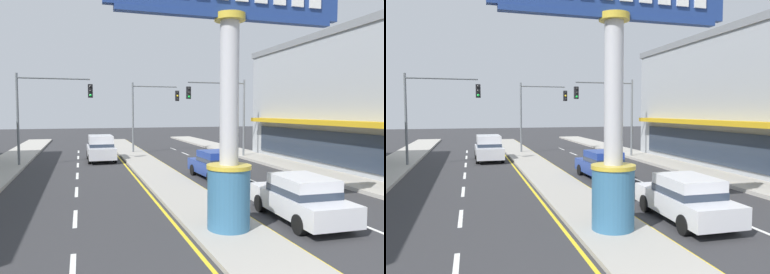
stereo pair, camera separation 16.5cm
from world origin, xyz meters
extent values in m
cube|color=#A39E93|center=(0.00, 18.00, 0.07)|extent=(2.35, 52.00, 0.14)
cube|color=#ADA89E|center=(9.14, 16.00, 0.09)|extent=(2.74, 60.00, 0.18)
cube|color=silver|center=(-4.48, 4.80, 0.00)|extent=(0.14, 2.20, 0.01)
cube|color=silver|center=(-4.48, 9.20, 0.00)|extent=(0.14, 2.20, 0.01)
cube|color=silver|center=(-4.48, 13.60, 0.00)|extent=(0.14, 2.20, 0.01)
cube|color=silver|center=(-4.48, 18.00, 0.00)|extent=(0.14, 2.20, 0.01)
cube|color=silver|center=(-4.48, 22.40, 0.00)|extent=(0.14, 2.20, 0.01)
cube|color=silver|center=(-4.48, 26.80, 0.00)|extent=(0.14, 2.20, 0.01)
cube|color=silver|center=(-4.48, 31.20, 0.00)|extent=(0.14, 2.20, 0.01)
cube|color=silver|center=(4.48, 9.20, 0.00)|extent=(0.14, 2.20, 0.01)
cube|color=silver|center=(4.48, 13.60, 0.00)|extent=(0.14, 2.20, 0.01)
cube|color=silver|center=(4.48, 18.00, 0.00)|extent=(0.14, 2.20, 0.01)
cube|color=silver|center=(4.48, 22.40, 0.00)|extent=(0.14, 2.20, 0.01)
cube|color=silver|center=(4.48, 26.80, 0.00)|extent=(0.14, 2.20, 0.01)
cube|color=silver|center=(4.48, 31.20, 0.00)|extent=(0.14, 2.20, 0.01)
cube|color=yellow|center=(-1.36, 18.00, 0.00)|extent=(0.12, 52.00, 0.01)
cube|color=yellow|center=(1.36, 18.00, 0.00)|extent=(0.12, 52.00, 0.01)
cylinder|color=#33668C|center=(0.00, 6.26, 1.06)|extent=(1.29, 1.29, 1.83)
cylinder|color=gold|center=(0.00, 6.26, 2.03)|extent=(1.35, 1.35, 0.12)
cylinder|color=#B7B7BC|center=(0.00, 6.26, 4.25)|extent=(0.57, 0.57, 4.55)
cylinder|color=gold|center=(0.00, 6.26, 6.42)|extent=(0.91, 0.91, 0.20)
cube|color=navy|center=(0.00, 6.26, 6.44)|extent=(6.66, 0.29, 0.16)
cube|color=gold|center=(9.75, 15.58, 3.02)|extent=(0.90, 16.55, 0.30)
cube|color=#283342|center=(10.16, 15.58, 1.50)|extent=(0.08, 15.97, 2.00)
cylinder|color=slate|center=(-8.18, 22.46, 3.10)|extent=(0.16, 0.16, 6.20)
cylinder|color=slate|center=(-5.87, 22.46, 5.90)|extent=(4.62, 0.12, 0.12)
cube|color=black|center=(-3.56, 22.30, 5.09)|extent=(0.32, 0.24, 0.92)
sphere|color=black|center=(-3.56, 22.16, 5.39)|extent=(0.17, 0.17, 0.17)
sphere|color=black|center=(-3.56, 22.16, 5.09)|extent=(0.17, 0.17, 0.17)
sphere|color=#19D83F|center=(-3.56, 22.16, 4.79)|extent=(0.17, 0.17, 0.17)
cylinder|color=slate|center=(8.18, 22.83, 3.10)|extent=(0.16, 0.16, 6.20)
cylinder|color=slate|center=(5.87, 22.83, 5.90)|extent=(4.62, 0.12, 0.12)
cube|color=black|center=(3.56, 22.67, 5.09)|extent=(0.32, 0.24, 0.92)
sphere|color=black|center=(3.56, 22.53, 5.39)|extent=(0.17, 0.17, 0.17)
sphere|color=black|center=(3.56, 22.53, 5.09)|extent=(0.17, 0.17, 0.17)
sphere|color=#19D83F|center=(3.56, 22.53, 4.79)|extent=(0.17, 0.17, 0.17)
cylinder|color=slate|center=(0.14, 28.34, 3.10)|extent=(0.16, 0.16, 6.20)
cylinder|color=slate|center=(2.12, 28.34, 5.90)|extent=(3.96, 0.12, 0.12)
cube|color=black|center=(4.10, 28.18, 5.09)|extent=(0.32, 0.24, 0.92)
sphere|color=black|center=(4.10, 28.04, 5.39)|extent=(0.17, 0.17, 0.17)
sphere|color=yellow|center=(4.10, 28.04, 5.09)|extent=(0.17, 0.17, 0.17)
sphere|color=black|center=(4.10, 28.04, 4.79)|extent=(0.17, 0.17, 0.17)
cube|color=silver|center=(2.83, 6.81, 0.60)|extent=(1.89, 4.35, 0.66)
cube|color=silver|center=(2.82, 6.64, 1.23)|extent=(1.61, 2.20, 0.60)
cube|color=#283342|center=(2.82, 6.64, 1.05)|extent=(1.65, 2.22, 0.24)
cylinder|color=black|center=(2.06, 8.16, 0.31)|extent=(0.24, 0.63, 0.62)
cylinder|color=black|center=(3.67, 8.12, 0.31)|extent=(0.24, 0.63, 0.62)
cylinder|color=black|center=(1.98, 5.50, 0.31)|extent=(0.24, 0.63, 0.62)
cylinder|color=black|center=(3.60, 5.45, 0.31)|extent=(0.24, 0.63, 0.62)
cube|color=navy|center=(2.83, 14.98, 0.60)|extent=(1.93, 4.37, 0.66)
cube|color=navy|center=(2.83, 14.81, 1.23)|extent=(1.63, 2.21, 0.60)
cube|color=#283342|center=(2.83, 14.81, 1.05)|extent=(1.67, 2.23, 0.24)
cylinder|color=black|center=(1.96, 16.28, 0.31)|extent=(0.24, 0.63, 0.62)
cylinder|color=black|center=(3.58, 16.35, 0.31)|extent=(0.24, 0.63, 0.62)
cylinder|color=black|center=(2.07, 13.62, 0.31)|extent=(0.24, 0.63, 0.62)
cylinder|color=black|center=(3.69, 13.68, 0.31)|extent=(0.24, 0.63, 0.62)
cube|color=silver|center=(-2.83, 24.13, 0.70)|extent=(1.97, 4.63, 0.80)
cube|color=silver|center=(-2.83, 24.32, 1.50)|extent=(1.72, 2.88, 0.80)
cube|color=#283342|center=(-2.83, 24.32, 1.22)|extent=(1.75, 2.91, 0.24)
cylinder|color=black|center=(-1.93, 22.72, 0.34)|extent=(0.23, 0.68, 0.68)
cylinder|color=black|center=(-3.68, 22.69, 0.34)|extent=(0.23, 0.68, 0.68)
cylinder|color=black|center=(-1.97, 25.57, 0.34)|extent=(0.23, 0.68, 0.68)
cylinder|color=black|center=(-3.72, 25.55, 0.34)|extent=(0.23, 0.68, 0.68)
camera|label=1|loc=(-4.23, -3.85, 3.68)|focal=34.32mm
camera|label=2|loc=(-4.07, -3.89, 3.68)|focal=34.32mm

